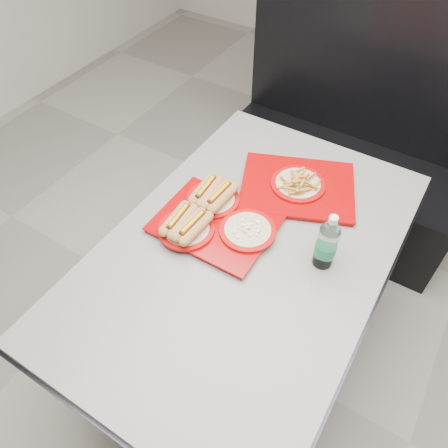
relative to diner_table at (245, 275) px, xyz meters
The scene contains 6 objects.
ground 0.58m from the diner_table, ahead, with size 6.00×6.00×0.00m, color gray.
diner_table is the anchor object (origin of this frame).
booth_bench 1.11m from the diner_table, 90.00° to the left, with size 1.30×0.57×1.35m.
tray_near 0.26m from the diner_table, behind, with size 0.42×0.37×0.09m.
tray_far 0.40m from the diner_table, 86.38° to the left, with size 0.53×0.47×0.09m.
water_bottle 0.37m from the diner_table, 17.48° to the left, with size 0.07×0.07×0.22m.
Camera 1 is at (0.43, -0.85, 1.93)m, focal length 35.00 mm.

